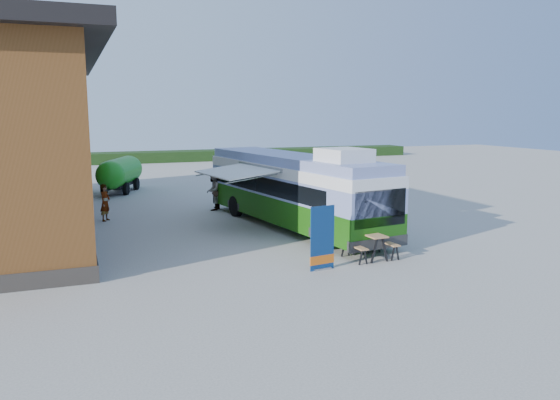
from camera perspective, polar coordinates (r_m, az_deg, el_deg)
name	(u,v)px	position (r m, az deg, el deg)	size (l,w,h in m)	color
ground	(307,261)	(17.91, 2.86, -6.35)	(100.00, 100.00, 0.00)	#BCB7AD
hedge	(228,155)	(55.99, -5.45, 4.74)	(40.00, 3.00, 1.00)	#264419
bus	(293,188)	(22.74, 1.36, 1.30)	(4.09, 11.66, 3.51)	#277112
awning	(240,167)	(22.28, -4.16, 3.42)	(2.84, 4.03, 0.49)	white
banner	(322,244)	(16.74, 4.44, -4.60)	(0.86, 0.27, 1.99)	navy
picnic_table	(370,240)	(18.25, 9.42, -4.11)	(1.55, 1.39, 0.85)	tan
person_a	(105,203)	(25.39, -17.81, -0.26)	(0.60, 0.39, 1.65)	#999999
person_b	(213,191)	(27.03, -7.00, 0.96)	(0.94, 0.73, 1.92)	#999999
slurry_tanker	(120,173)	(34.25, -16.36, 2.77)	(3.02, 5.27, 2.06)	#1E981B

